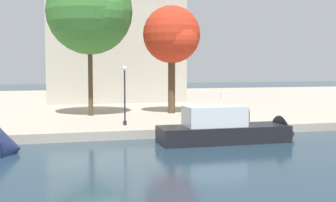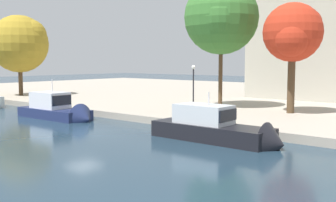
# 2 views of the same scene
# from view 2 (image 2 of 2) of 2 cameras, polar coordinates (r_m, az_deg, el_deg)

# --- Properties ---
(ground_plane) EXTENTS (220.00, 220.00, 0.00)m
(ground_plane) POSITION_cam_2_polar(r_m,az_deg,el_deg) (31.22, -11.70, -4.49)
(ground_plane) COLOR #1E3342
(dock_promenade) EXTENTS (120.00, 55.00, 0.63)m
(dock_promenade) POSITION_cam_2_polar(r_m,az_deg,el_deg) (58.58, 15.51, 0.42)
(dock_promenade) COLOR #A39989
(dock_promenade) RESTS_ON ground_plane
(motor_yacht_1) EXTENTS (9.06, 3.03, 4.74)m
(motor_yacht_1) POSITION_cam_2_polar(r_m,az_deg,el_deg) (39.91, -15.05, -1.40)
(motor_yacht_1) COLOR navy
(motor_yacht_1) RESTS_ON ground_plane
(motor_yacht_2) EXTENTS (9.62, 2.75, 4.21)m
(motor_yacht_2) POSITION_cam_2_polar(r_m,az_deg,el_deg) (27.83, 7.00, -4.21)
(motor_yacht_2) COLOR black
(motor_yacht_2) RESTS_ON ground_plane
(mooring_bollard_1) EXTENTS (0.24, 0.24, 0.65)m
(mooring_bollard_1) POSITION_cam_2_polar(r_m,az_deg,el_deg) (49.34, -17.36, 0.20)
(mooring_bollard_1) COLOR #2D2D33
(mooring_bollard_1) RESTS_ON dock_promenade
(lamp_post) EXTENTS (0.34, 0.34, 4.41)m
(lamp_post) POSITION_cam_2_polar(r_m,az_deg,el_deg) (35.58, 3.55, 1.86)
(lamp_post) COLOR black
(lamp_post) RESTS_ON dock_promenade
(tree_0) EXTENTS (7.89, 7.89, 11.06)m
(tree_0) POSITION_cam_2_polar(r_m,az_deg,el_deg) (60.42, -20.00, 7.61)
(tree_0) COLOR #4C3823
(tree_0) RESTS_ON dock_promenade
(tree_1) EXTENTS (7.56, 7.56, 12.97)m
(tree_1) POSITION_cam_2_polar(r_m,az_deg,el_deg) (42.37, 7.44, 11.34)
(tree_1) COLOR #4C3823
(tree_1) RESTS_ON dock_promenade
(tree_2) EXTENTS (5.35, 5.53, 10.03)m
(tree_2) POSITION_cam_2_polar(r_m,az_deg,el_deg) (38.92, 17.11, 9.03)
(tree_2) COLOR #4C3823
(tree_2) RESTS_ON dock_promenade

